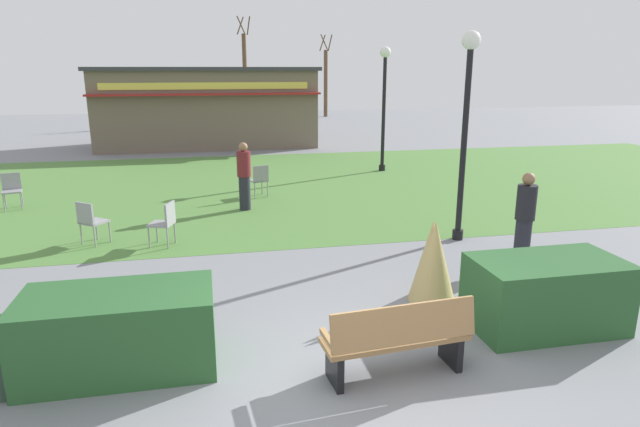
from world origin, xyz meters
TOP-DOWN VIEW (x-y plane):
  - ground_plane at (0.00, 0.00)m, footprint 80.00×80.00m
  - lawn_patch at (0.00, 10.68)m, footprint 36.00×12.00m
  - park_bench at (0.53, -0.01)m, footprint 1.74×0.67m
  - hedge_left at (-2.58, 0.84)m, footprint 2.17×1.10m
  - hedge_right at (2.91, 0.76)m, footprint 1.99×1.10m
  - ornamental_grass_behind_left at (1.75, 1.93)m, footprint 0.66×0.66m
  - ornamental_grass_behind_right at (1.76, 1.85)m, footprint 0.70×0.70m
  - lamppost_mid at (3.52, 4.64)m, footprint 0.36×0.36m
  - lamppost_far at (4.41, 12.37)m, footprint 0.36×0.36m
  - trash_bin at (-3.74, 0.63)m, footprint 0.52×0.52m
  - food_kiosk at (-1.39, 20.03)m, footprint 9.71×4.47m
  - cafe_chair_west at (-6.35, 9.33)m, footprint 0.53×0.53m
  - cafe_chair_east at (-2.36, 5.43)m, footprint 0.56×0.56m
  - cafe_chair_center at (-3.83, 5.82)m, footprint 0.62×0.62m
  - cafe_chair_north at (-0.13, 9.26)m, footprint 0.55×0.55m
  - person_strolling at (3.95, 3.00)m, footprint 0.34×0.34m
  - person_standing at (-0.62, 7.97)m, footprint 0.34×0.34m
  - parked_car_west_slot at (-3.89, 26.30)m, footprint 4.30×2.25m
  - parked_car_center_slot at (1.21, 26.30)m, footprint 4.34×2.33m
  - tree_left_bg at (7.14, 33.89)m, footprint 0.91×0.96m
  - tree_right_bg at (1.17, 31.28)m, footprint 0.91×0.96m

SIDE VIEW (x-z plane):
  - ground_plane at x=0.00m, z-range 0.00..0.00m
  - lawn_patch at x=0.00m, z-range 0.00..0.01m
  - trash_bin at x=-3.74m, z-range 0.00..0.80m
  - hedge_left at x=-2.58m, z-range 0.00..0.95m
  - park_bench at x=0.53m, z-range 0.01..0.96m
  - hedge_right at x=2.91m, z-range 0.00..0.97m
  - cafe_chair_west at x=-6.35m, z-range 0.08..0.97m
  - cafe_chair_east at x=-2.36m, z-range 0.08..0.97m
  - cafe_chair_center at x=-3.83m, z-range 0.08..0.97m
  - cafe_chair_north at x=-0.13m, z-range 0.08..0.97m
  - ornamental_grass_behind_right at x=1.76m, z-range 0.00..1.26m
  - ornamental_grass_behind_left at x=1.75m, z-range 0.00..1.26m
  - parked_car_west_slot at x=-3.89m, z-range 0.04..1.24m
  - parked_car_center_slot at x=1.21m, z-range 0.04..1.24m
  - person_strolling at x=3.95m, z-range 0.02..1.71m
  - person_standing at x=-0.62m, z-range 0.02..1.71m
  - food_kiosk at x=-1.39m, z-range 0.01..3.49m
  - tree_left_bg at x=7.14m, z-range -0.36..5.38m
  - lamppost_mid at x=3.52m, z-range 0.54..4.66m
  - lamppost_far at x=4.41m, z-range 0.54..4.66m
  - tree_right_bg at x=1.17m, z-range -0.37..6.27m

